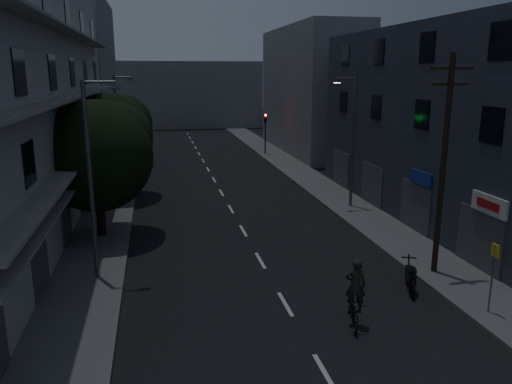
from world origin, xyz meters
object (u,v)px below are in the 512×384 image
object	(u,v)px
bus_stop_sign	(493,266)
motorcycle	(410,278)
cyclist	(355,303)
utility_pole	(443,162)

from	to	relation	value
bus_stop_sign	motorcycle	distance (m)	3.29
cyclist	motorcycle	bearing A→B (deg)	50.71
motorcycle	cyclist	distance (m)	3.88
motorcycle	bus_stop_sign	bearing A→B (deg)	-34.96
bus_stop_sign	motorcycle	world-z (taller)	bus_stop_sign
utility_pole	motorcycle	size ratio (longest dim) A/B	4.61
motorcycle	cyclist	world-z (taller)	cyclist
bus_stop_sign	cyclist	xyz separation A→B (m)	(-4.92, 0.32, -1.08)
bus_stop_sign	cyclist	distance (m)	5.05
utility_pole	bus_stop_sign	world-z (taller)	utility_pole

